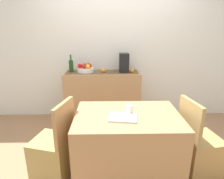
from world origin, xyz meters
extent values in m
cube|color=#9C7251|center=(0.00, 0.00, -0.01)|extent=(6.40, 6.40, 0.02)
cube|color=silver|center=(0.00, 1.18, 1.35)|extent=(6.40, 0.06, 2.70)
cube|color=tan|center=(-0.24, 0.92, 0.45)|extent=(1.29, 0.42, 0.89)
cube|color=brown|center=(-0.24, 0.92, 0.89)|extent=(1.21, 0.32, 0.01)
cylinder|color=white|center=(-0.52, 0.92, 0.93)|extent=(0.28, 0.28, 0.07)
sphere|color=red|center=(-0.54, 0.88, 1.00)|extent=(0.07, 0.07, 0.07)
sphere|color=#B03D28|center=(-0.53, 0.96, 1.01)|extent=(0.08, 0.08, 0.08)
sphere|color=red|center=(-0.61, 0.91, 1.00)|extent=(0.08, 0.08, 0.08)
sphere|color=red|center=(-0.45, 0.93, 1.00)|extent=(0.07, 0.07, 0.07)
sphere|color=gold|center=(-0.47, 0.86, 1.00)|extent=(0.07, 0.07, 0.07)
sphere|color=#B3391B|center=(-0.47, 1.00, 1.00)|extent=(0.07, 0.07, 0.07)
cylinder|color=#1D3F18|center=(-0.76, 0.92, 0.99)|extent=(0.07, 0.07, 0.20)
cylinder|color=#1D3F18|center=(-0.76, 0.92, 1.14)|extent=(0.03, 0.03, 0.09)
cube|color=black|center=(0.13, 0.92, 1.05)|extent=(0.16, 0.18, 0.32)
sphere|color=orange|center=(0.27, 0.87, 0.93)|extent=(0.07, 0.07, 0.07)
sphere|color=orange|center=(-0.21, 0.88, 0.93)|extent=(0.08, 0.08, 0.08)
cube|color=#AE7F51|center=(0.07, -0.45, 0.37)|extent=(1.12, 0.78, 0.74)
cube|color=white|center=(0.01, -0.53, 0.75)|extent=(0.31, 0.25, 0.02)
cylinder|color=silver|center=(0.09, -0.42, 0.79)|extent=(0.07, 0.07, 0.10)
cube|color=#A88E4E|center=(-0.77, -0.45, 0.23)|extent=(0.49, 0.49, 0.45)
cube|color=#AF7F4E|center=(-0.60, -0.49, 0.68)|extent=(0.14, 0.40, 0.45)
cube|color=#B0884D|center=(0.91, -0.45, 0.23)|extent=(0.46, 0.46, 0.45)
cube|color=#A78A52|center=(0.73, -0.48, 0.68)|extent=(0.11, 0.40, 0.45)
camera|label=1|loc=(-0.13, -2.32, 1.63)|focal=31.10mm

